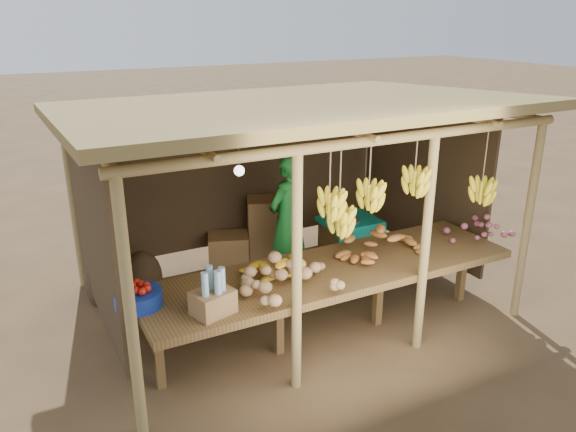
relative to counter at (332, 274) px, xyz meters
name	(u,v)px	position (x,y,z in m)	size (l,w,h in m)	color
ground	(288,299)	(0.00, 0.95, -0.74)	(60.00, 60.00, 0.00)	brown
stall_structure	(296,141)	(0.07, 0.90, 1.17)	(4.70, 3.50, 2.43)	#9C8450
counter	(332,274)	(0.00, 0.00, 0.00)	(3.90, 1.05, 0.80)	brown
potato_heap	(292,273)	(-0.58, -0.25, 0.25)	(1.10, 0.66, 0.37)	tan
sweet_potato_heap	(382,237)	(0.66, 0.08, 0.24)	(0.87, 0.52, 0.35)	#B96F2F
onion_heap	(479,223)	(1.90, -0.07, 0.24)	(0.75, 0.45, 0.35)	#AC5366
banana_pile	(279,260)	(-0.56, 0.07, 0.24)	(0.66, 0.40, 0.35)	yellow
tomato_basin	(138,297)	(-1.90, 0.12, 0.15)	(0.41, 0.41, 0.22)	navy
bottle_box	(213,296)	(-1.37, -0.30, 0.22)	(0.39, 0.34, 0.42)	olive
vendor	(287,220)	(0.21, 1.37, 0.09)	(0.60, 0.40, 1.65)	#1B7B2D
tarp_crate	(349,241)	(1.17, 1.43, -0.39)	(0.72, 0.62, 0.86)	brown
carton_stack	(254,235)	(0.11, 2.15, -0.37)	(1.21, 0.57, 0.84)	olive
burlap_sacks	(124,276)	(-1.71, 1.88, -0.46)	(0.91, 0.47, 0.64)	#41311E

